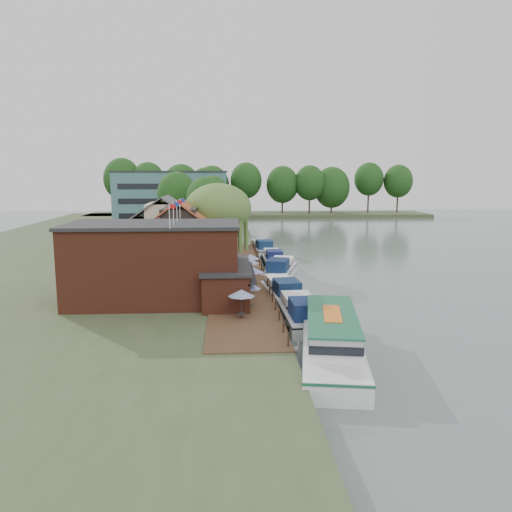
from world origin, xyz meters
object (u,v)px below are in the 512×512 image
object	(u,v)px
cottage_b	(166,227)
cruiser_3	(273,256)
umbrella_6	(250,264)
cruiser_4	(262,246)
cruiser_2	(280,267)
cruiser_1	(282,288)
umbrella_4	(240,273)
cottage_c	(198,221)
cruiser_0	(301,309)
tour_boat	(332,338)
hotel_block	(172,198)
umbrella_5	(248,269)
swan	(296,349)
cottage_a	(180,236)
willow	(219,223)
umbrella_0	(241,304)
umbrella_3	(253,279)
umbrella_2	(242,285)
umbrella_1	(249,296)

from	to	relation	value
cottage_b	cruiser_3	bearing A→B (deg)	-5.00
umbrella_6	cruiser_4	bearing A→B (deg)	82.75
cottage_b	cruiser_4	bearing A→B (deg)	30.82
umbrella_6	cruiser_2	bearing A→B (deg)	41.84
cruiser_1	cruiser_2	world-z (taller)	cruiser_2
umbrella_4	umbrella_6	bearing A→B (deg)	75.58
cottage_c	cruiser_0	world-z (taller)	cottage_c
cruiser_1	tour_boat	bearing A→B (deg)	-91.61
hotel_block	umbrella_5	xyz separation A→B (m)	(14.87, -62.40, -4.86)
umbrella_5	swan	distance (m)	20.02
cottage_b	umbrella_6	size ratio (longest dim) A/B	4.04
cottage_a	swan	world-z (taller)	cottage_a
cottage_c	umbrella_5	xyz separation A→B (m)	(6.87, -25.40, -2.96)
willow	umbrella_5	distance (m)	12.52
cottage_b	cruiser_0	size ratio (longest dim) A/B	0.92
cottage_c	cruiser_1	bearing A→B (deg)	-71.56
hotel_block	umbrella_0	world-z (taller)	hotel_block
cruiser_1	umbrella_3	bearing A→B (deg)	176.70
umbrella_2	umbrella_5	world-z (taller)	same
cottage_c	umbrella_6	bearing A→B (deg)	-72.07
umbrella_3	cruiser_1	distance (m)	3.18
umbrella_6	cruiser_1	xyz separation A→B (m)	(2.84, -7.85, -1.05)
umbrella_2	umbrella_3	bearing A→B (deg)	66.84
hotel_block	umbrella_3	world-z (taller)	hotel_block
umbrella_2	tour_boat	xyz separation A→B (m)	(5.72, -13.71, -0.70)
umbrella_2	umbrella_6	xyz separation A→B (m)	(1.30, 10.70, 0.00)
umbrella_0	cruiser_4	size ratio (longest dim) A/B	0.24
cottage_a	umbrella_4	distance (m)	11.39
umbrella_0	umbrella_2	bearing A→B (deg)	88.00
cottage_a	cruiser_3	size ratio (longest dim) A/B	0.91
cruiser_1	cruiser_3	xyz separation A→B (m)	(0.89, 20.02, -0.09)
swan	cottage_a	bearing A→B (deg)	111.88
umbrella_0	umbrella_3	distance (m)	9.76
umbrella_4	swan	bearing A→B (deg)	-78.76
umbrella_5	cottage_a	bearing A→B (deg)	140.87
cruiser_1	umbrella_6	bearing A→B (deg)	102.75
umbrella_4	umbrella_1	bearing A→B (deg)	-87.28
cruiser_3	umbrella_3	bearing A→B (deg)	-101.49
umbrella_1	cruiser_3	bearing A→B (deg)	80.55
willow	cruiser_0	xyz separation A→B (m)	(7.29, -24.45, -4.93)
cruiser_1	cruiser_3	size ratio (longest dim) A/B	1.07
cottage_b	umbrella_5	bearing A→B (deg)	-56.47
cottage_a	umbrella_0	size ratio (longest dim) A/B	3.62
cottage_b	umbrella_0	bearing A→B (deg)	-72.67
cottage_c	willow	xyz separation A→B (m)	(3.50, -14.00, 0.96)
umbrella_2	umbrella_6	bearing A→B (deg)	83.09
cruiser_4	swan	distance (m)	44.54
umbrella_4	umbrella_0	bearing A→B (deg)	-91.15
willow	cruiser_4	distance (m)	15.73
cottage_c	umbrella_5	distance (m)	26.48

